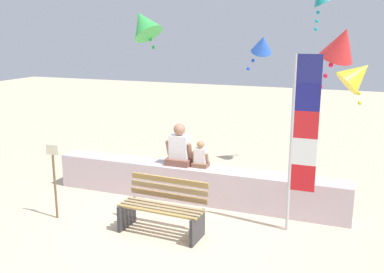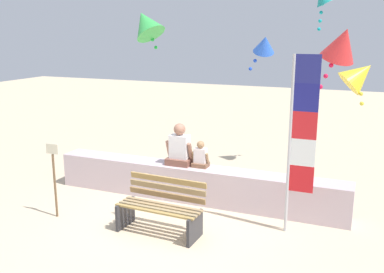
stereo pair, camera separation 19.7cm
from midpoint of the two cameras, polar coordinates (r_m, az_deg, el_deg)
The scene contains 11 objects.
ground_plane at distance 7.68m, azimuth -3.73°, elevation -11.54°, with size 40.00×40.00×0.00m, color beige.
seawall_ledge at distance 8.61m, azimuth -0.29°, elevation -6.19°, with size 5.88×0.52×0.70m, color #C5AFB8.
park_bench at distance 7.31m, azimuth -4.60°, elevation -9.41°, with size 1.45×0.67×0.88m.
person_adult at distance 8.56m, azimuth -2.30°, elevation -1.60°, with size 0.54×0.40×0.82m.
person_child at distance 8.44m, azimuth 0.45°, elevation -2.66°, with size 0.34×0.25×0.52m.
flag_banner at distance 7.09m, azimuth 13.27°, elevation 0.52°, with size 0.43×0.05×2.93m.
kite_red at distance 8.10m, azimuth 18.26°, elevation 11.42°, with size 0.97×0.96×1.13m.
kite_blue at distance 10.03m, azimuth 8.60°, elevation 11.80°, with size 0.68×0.74×0.85m.
kite_green at distance 10.20m, azimuth -6.90°, elevation 14.45°, with size 1.06×0.92×1.01m.
kite_yellow at distance 9.50m, azimuth 20.23°, elevation 7.62°, with size 0.98×0.85×1.00m.
sign_post at distance 8.08m, azimuth -18.24°, elevation -4.85°, with size 0.24×0.04×1.36m.
Camera 1 is at (2.86, -6.34, 3.25)m, focal length 40.79 mm.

